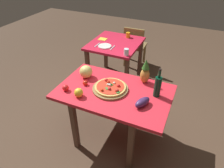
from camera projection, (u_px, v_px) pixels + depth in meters
The scene contains 19 objects.
ground_plane at pixel (114, 135), 2.78m from camera, with size 10.00×10.00×0.00m, color #4C3828.
display_table at pixel (114, 97), 2.39m from camera, with size 1.31×0.82×0.77m.
background_table at pixel (115, 49), 3.53m from camera, with size 0.83×0.89×0.77m.
dining_chair at pixel (135, 45), 4.08m from camera, with size 0.41×0.41×0.85m.
pizza_board at pixel (110, 89), 2.34m from camera, with size 0.42×0.42×0.03m, color olive.
pizza at pixel (110, 87), 2.33m from camera, with size 0.36×0.36×0.06m.
wine_bottle at pixel (158, 86), 2.19m from camera, with size 0.08×0.08×0.35m.
pineapple_left at pixel (145, 72), 2.40m from camera, with size 0.11×0.11×0.32m.
melon at pixel (86, 72), 2.52m from camera, with size 0.16×0.16×0.16m, color #E0CD6D.
bell_pepper at pixel (79, 93), 2.22m from camera, with size 0.10×0.10×0.11m, color yellow.
eggplant at pixel (142, 102), 2.10m from camera, with size 0.20×0.09×0.09m, color #3E2352.
tomato_at_corner at pixel (85, 83), 2.41m from camera, with size 0.06×0.06×0.06m, color red.
tomato_near_board at pixel (66, 88), 2.32m from camera, with size 0.08×0.08×0.08m, color red.
drinking_glass_juice at pixel (128, 35), 3.63m from camera, with size 0.07×0.07×0.09m, color orange.
drinking_glass_water at pixel (126, 52), 3.04m from camera, with size 0.07×0.07×0.11m, color silver.
dinner_plate at pixel (105, 46), 3.32m from camera, with size 0.22×0.22×0.02m, color white.
fork_utensil at pixel (97, 45), 3.37m from camera, with size 0.02×0.18×0.01m, color silver.
knife_utensil at pixel (112, 48), 3.28m from camera, with size 0.02×0.18×0.01m, color silver.
napkin_folded at pixel (103, 39), 3.58m from camera, with size 0.14×0.12×0.01m, color yellow.
Camera 1 is at (0.74, -1.71, 2.18)m, focal length 32.22 mm.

